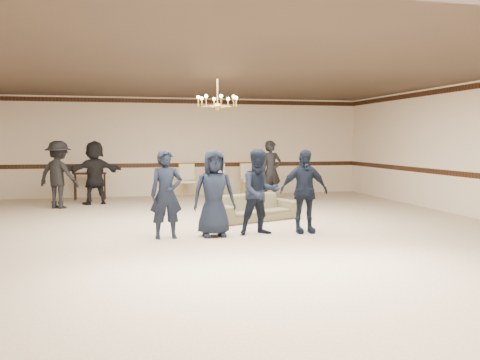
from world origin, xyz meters
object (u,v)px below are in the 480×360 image
at_px(banquet_chair_left, 188,181).
at_px(banquet_chair_right, 249,180).
at_px(adult_right, 271,171).
at_px(banquet_chair_mid, 219,181).
at_px(adult_left, 59,175).
at_px(adult_mid, 95,173).
at_px(console_table, 90,186).
at_px(boy_a, 166,194).
at_px(settee, 254,207).
at_px(chandelier, 217,92).
at_px(boy_c, 260,192).
at_px(boy_d, 304,191).
at_px(boy_b, 214,193).

bearing_deg(banquet_chair_left, banquet_chair_right, 2.71).
xyz_separation_m(adult_right, banquet_chair_mid, (-1.30, 1.56, -0.38)).
relative_size(adult_left, adult_mid, 1.00).
relative_size(banquet_chair_left, console_table, 1.06).
distance_m(boy_a, settee, 2.82).
bearing_deg(boy_a, banquet_chair_right, 60.83).
distance_m(boy_a, adult_left, 5.56).
bearing_deg(boy_a, banquet_chair_left, 75.80).
xyz_separation_m(chandelier, console_table, (-2.97, 5.48, -2.46)).
xyz_separation_m(boy_c, adult_mid, (-3.31, 5.71, 0.08)).
height_order(settee, banquet_chair_mid, banquet_chair_mid).
height_order(banquet_chair_mid, banquet_chair_right, same).
relative_size(boy_c, boy_d, 1.00).
relative_size(adult_left, adult_right, 1.00).
bearing_deg(adult_right, banquet_chair_right, 88.46).
relative_size(boy_d, adult_left, 0.91).
bearing_deg(banquet_chair_mid, chandelier, -99.21).
bearing_deg(banquet_chair_mid, banquet_chair_left, -178.21).
bearing_deg(banquet_chair_right, boy_a, -117.51).
bearing_deg(boy_a, chandelier, 47.74).
bearing_deg(adult_left, boy_a, 146.17).
bearing_deg(banquet_chair_right, banquet_chair_left, 178.14).
bearing_deg(boy_a, boy_b, -3.52).
distance_m(boy_d, banquet_chair_right, 6.89).
distance_m(chandelier, adult_left, 5.40).
distance_m(settee, console_table, 6.54).
height_order(boy_a, boy_b, same).
height_order(boy_a, boy_d, same).
bearing_deg(boy_c, settee, 74.25).
xyz_separation_m(adult_left, adult_mid, (0.90, 0.70, 0.00)).
xyz_separation_m(boy_d, console_table, (-4.41, 7.06, -0.41)).
height_order(adult_left, banquet_chair_mid, adult_left).
xyz_separation_m(banquet_chair_mid, banquet_chair_right, (1.00, 0.00, 0.00)).
height_order(boy_d, banquet_chair_left, boy_d).
distance_m(banquet_chair_left, banquet_chair_right, 2.00).
relative_size(chandelier, boy_a, 0.57).
height_order(boy_b, settee, boy_b).
height_order(boy_c, console_table, boy_c).
distance_m(boy_c, adult_left, 6.54).
distance_m(boy_c, banquet_chair_left, 6.89).
bearing_deg(boy_d, boy_b, -178.70).
xyz_separation_m(boy_a, settee, (2.14, 1.76, -0.53)).
height_order(boy_d, console_table, boy_d).
relative_size(settee, banquet_chair_left, 1.95).
distance_m(adult_right, banquet_chair_right, 1.63).
relative_size(adult_mid, banquet_chair_left, 1.73).
distance_m(boy_a, boy_d, 2.70).
height_order(boy_b, boy_c, same).
height_order(chandelier, console_table, chandelier).
relative_size(boy_b, boy_c, 1.00).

